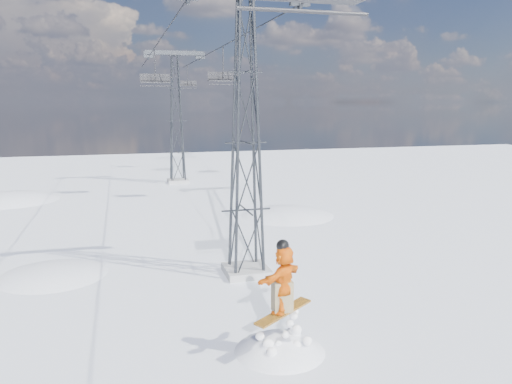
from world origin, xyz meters
TOP-DOWN VIEW (x-y plane):
  - ground at (0.00, 0.00)m, footprint 120.00×120.00m
  - snow_terrain at (-4.77, 21.24)m, footprint 39.00×37.00m
  - lift_tower_near at (0.80, 8.00)m, footprint 5.20×1.80m
  - lift_tower_far at (0.80, 33.00)m, footprint 5.20×1.80m
  - haul_cables at (0.80, 19.50)m, footprint 4.46×51.00m
  - lift_chair_mid at (3.00, 23.14)m, footprint 2.09×0.60m
  - lift_chair_far at (-1.40, 26.00)m, footprint 2.14×0.61m
  - lift_chair_extra at (3.00, 41.45)m, footprint 1.90×0.55m

SIDE VIEW (x-z plane):
  - snow_terrain at x=-4.77m, z-range -20.59..1.41m
  - ground at x=0.00m, z-range 0.00..0.00m
  - lift_tower_near at x=0.80m, z-range -0.24..11.18m
  - lift_tower_far at x=0.80m, z-range -0.24..11.18m
  - lift_chair_far at x=-1.40m, z-range 7.40..10.05m
  - lift_chair_mid at x=3.00m, z-range 7.47..10.07m
  - lift_chair_extra at x=3.00m, z-range 7.79..10.14m
  - haul_cables at x=0.80m, z-range 10.82..10.88m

